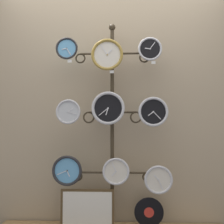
% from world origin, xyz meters
% --- Properties ---
extents(shop_wall, '(4.40, 0.04, 2.80)m').
position_xyz_m(shop_wall, '(0.00, 0.57, 1.40)').
color(shop_wall, tan).
rests_on(shop_wall, ground_plane).
extents(display_stand, '(0.77, 0.36, 2.07)m').
position_xyz_m(display_stand, '(0.00, 0.41, 0.74)').
color(display_stand, '#382D1E').
rests_on(display_stand, ground_plane).
extents(clock_top_left, '(0.22, 0.04, 0.22)m').
position_xyz_m(clock_top_left, '(-0.44, 0.31, 1.79)').
color(clock_top_left, '#60A8DB').
extents(clock_top_center, '(0.31, 0.04, 0.31)m').
position_xyz_m(clock_top_center, '(-0.04, 0.31, 1.72)').
color(clock_top_center, silver).
extents(clock_top_right, '(0.23, 0.04, 0.23)m').
position_xyz_m(clock_top_right, '(0.37, 0.31, 1.77)').
color(clock_top_right, black).
extents(clock_middle_left, '(0.24, 0.04, 0.24)m').
position_xyz_m(clock_middle_left, '(-0.42, 0.31, 1.17)').
color(clock_middle_left, silver).
extents(clock_middle_center, '(0.32, 0.04, 0.32)m').
position_xyz_m(clock_middle_center, '(-0.04, 0.32, 1.20)').
color(clock_middle_center, black).
extents(clock_middle_right, '(0.28, 0.04, 0.28)m').
position_xyz_m(clock_middle_right, '(0.40, 0.31, 1.17)').
color(clock_middle_right, black).
extents(clock_bottom_left, '(0.29, 0.04, 0.29)m').
position_xyz_m(clock_bottom_left, '(-0.42, 0.31, 0.61)').
color(clock_bottom_left, '#60A8DB').
extents(clock_bottom_center, '(0.26, 0.04, 0.26)m').
position_xyz_m(clock_bottom_center, '(0.04, 0.33, 0.60)').
color(clock_bottom_center, silver).
extents(clock_bottom_right, '(0.27, 0.04, 0.27)m').
position_xyz_m(clock_bottom_right, '(0.44, 0.31, 0.53)').
color(clock_bottom_right, silver).
extents(vinyl_record, '(0.28, 0.01, 0.28)m').
position_xyz_m(vinyl_record, '(0.35, 0.39, 0.20)').
color(vinyl_record, black).
rests_on(vinyl_record, low_shelf).
extents(picture_frame, '(0.51, 0.02, 0.37)m').
position_xyz_m(picture_frame, '(-0.23, 0.31, 0.25)').
color(picture_frame, '#4C381E').
rests_on(picture_frame, low_shelf).
extents(price_tag_upper, '(0.04, 0.00, 0.03)m').
position_xyz_m(price_tag_upper, '(-0.41, 0.30, 1.66)').
color(price_tag_upper, white).
extents(price_tag_mid, '(0.04, 0.00, 0.03)m').
position_xyz_m(price_tag_mid, '(-0.00, 0.31, 1.56)').
color(price_tag_mid, white).
extents(price_tag_lower, '(0.04, 0.00, 0.03)m').
position_xyz_m(price_tag_lower, '(0.40, 0.31, 1.64)').
color(price_tag_lower, white).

